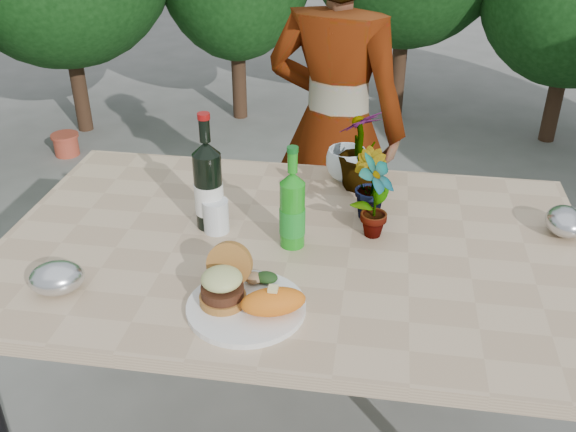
# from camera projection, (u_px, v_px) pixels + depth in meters

# --- Properties ---
(patio_table) EXTENTS (1.60, 1.00, 0.75)m
(patio_table) POSITION_uv_depth(u_px,v_px,m) (292.00, 260.00, 1.78)
(patio_table) COLOR tan
(patio_table) RESTS_ON ground
(dinner_plate) EXTENTS (0.28, 0.28, 0.01)m
(dinner_plate) POSITION_uv_depth(u_px,v_px,m) (246.00, 307.00, 1.49)
(dinner_plate) COLOR white
(dinner_plate) RESTS_ON patio_table
(burger_stack) EXTENTS (0.11, 0.16, 0.11)m
(burger_stack) POSITION_uv_depth(u_px,v_px,m) (224.00, 282.00, 1.49)
(burger_stack) COLOR #B7722D
(burger_stack) RESTS_ON dinner_plate
(sweet_potato) EXTENTS (0.17, 0.12, 0.06)m
(sweet_potato) POSITION_uv_depth(u_px,v_px,m) (273.00, 302.00, 1.45)
(sweet_potato) COLOR orange
(sweet_potato) RESTS_ON dinner_plate
(grilled_veg) EXTENTS (0.08, 0.05, 0.03)m
(grilled_veg) POSITION_uv_depth(u_px,v_px,m) (261.00, 278.00, 1.56)
(grilled_veg) COLOR olive
(grilled_veg) RESTS_ON dinner_plate
(wine_bottle) EXTENTS (0.08, 0.08, 0.34)m
(wine_bottle) POSITION_uv_depth(u_px,v_px,m) (208.00, 187.00, 1.77)
(wine_bottle) COLOR black
(wine_bottle) RESTS_ON patio_table
(sparkling_water) EXTENTS (0.07, 0.07, 0.29)m
(sparkling_water) POSITION_uv_depth(u_px,v_px,m) (292.00, 211.00, 1.69)
(sparkling_water) COLOR #1A8A19
(sparkling_water) RESTS_ON patio_table
(plastic_cup) EXTENTS (0.07, 0.07, 0.09)m
(plastic_cup) POSITION_uv_depth(u_px,v_px,m) (216.00, 216.00, 1.78)
(plastic_cup) COLOR silver
(plastic_cup) RESTS_ON patio_table
(seedling_left) EXTENTS (0.14, 0.15, 0.24)m
(seedling_left) POSITION_uv_depth(u_px,v_px,m) (375.00, 198.00, 1.72)
(seedling_left) COLOR #29531C
(seedling_left) RESTS_ON patio_table
(seedling_mid) EXTENTS (0.14, 0.14, 0.20)m
(seedling_mid) POSITION_uv_depth(u_px,v_px,m) (369.00, 184.00, 1.83)
(seedling_mid) COLOR #205C1F
(seedling_mid) RESTS_ON patio_table
(seedling_right) EXTENTS (0.20, 0.20, 0.26)m
(seedling_right) POSITION_uv_depth(u_px,v_px,m) (361.00, 150.00, 1.98)
(seedling_right) COLOR #2D6021
(seedling_right) RESTS_ON patio_table
(blue_bowl) EXTENTS (0.16, 0.16, 0.10)m
(blue_bowl) POSITION_uv_depth(u_px,v_px,m) (347.00, 164.00, 2.06)
(blue_bowl) COLOR silver
(blue_bowl) RESTS_ON patio_table
(foil_packet_left) EXTENTS (0.16, 0.14, 0.08)m
(foil_packet_left) POSITION_uv_depth(u_px,v_px,m) (57.00, 278.00, 1.54)
(foil_packet_left) COLOR silver
(foil_packet_left) RESTS_ON patio_table
(foil_packet_right) EXTENTS (0.11, 0.13, 0.08)m
(foil_packet_right) POSITION_uv_depth(u_px,v_px,m) (566.00, 221.00, 1.77)
(foil_packet_right) COLOR #BBBDC2
(foil_packet_right) RESTS_ON patio_table
(person) EXTENTS (0.62, 0.48, 1.51)m
(person) POSITION_uv_depth(u_px,v_px,m) (335.00, 128.00, 2.45)
(person) COLOR #8E5747
(person) RESTS_ON ground
(terracotta_pot) EXTENTS (0.17, 0.17, 0.14)m
(terracotta_pot) POSITION_uv_depth(u_px,v_px,m) (66.00, 144.00, 4.02)
(terracotta_pot) COLOR #B6442E
(terracotta_pot) RESTS_ON ground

